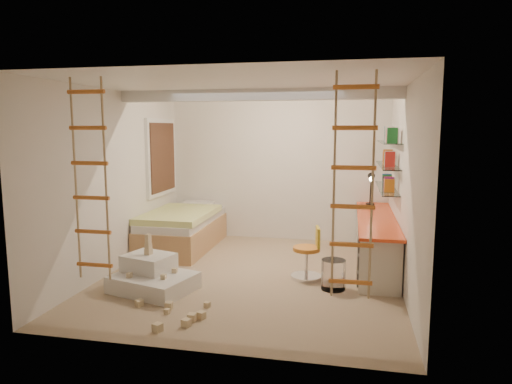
% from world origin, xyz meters
% --- Properties ---
extents(floor, '(4.50, 4.50, 0.00)m').
position_xyz_m(floor, '(0.00, 0.00, 0.00)').
color(floor, '#9E8966').
rests_on(floor, ground).
extents(ceiling_beam, '(4.00, 0.18, 0.16)m').
position_xyz_m(ceiling_beam, '(0.00, 0.30, 2.52)').
color(ceiling_beam, white).
rests_on(ceiling_beam, ceiling).
extents(window_frame, '(0.06, 1.15, 1.35)m').
position_xyz_m(window_frame, '(-1.97, 1.50, 1.55)').
color(window_frame, white).
rests_on(window_frame, wall_left).
extents(window_blind, '(0.02, 1.00, 1.20)m').
position_xyz_m(window_blind, '(-1.93, 1.50, 1.55)').
color(window_blind, '#4C2D1E').
rests_on(window_blind, window_frame).
extents(rope_ladder_left, '(0.41, 0.04, 2.13)m').
position_xyz_m(rope_ladder_left, '(-1.35, -1.75, 1.52)').
color(rope_ladder_left, '#BD6420').
rests_on(rope_ladder_left, ceiling).
extents(rope_ladder_right, '(0.41, 0.04, 2.13)m').
position_xyz_m(rope_ladder_right, '(1.35, -1.75, 1.52)').
color(rope_ladder_right, orange).
rests_on(rope_ladder_right, ceiling).
extents(waste_bin, '(0.31, 0.31, 0.39)m').
position_xyz_m(waste_bin, '(1.14, -0.32, 0.19)').
color(waste_bin, white).
rests_on(waste_bin, floor).
extents(desk, '(0.56, 2.80, 0.75)m').
position_xyz_m(desk, '(1.72, 0.86, 0.40)').
color(desk, '#EF481C').
rests_on(desk, floor).
extents(shelves, '(0.25, 1.80, 0.71)m').
position_xyz_m(shelves, '(1.87, 1.13, 1.50)').
color(shelves, white).
rests_on(shelves, wall_right).
extents(bed, '(1.02, 2.00, 0.69)m').
position_xyz_m(bed, '(-1.48, 1.23, 0.33)').
color(bed, '#AD7F51').
rests_on(bed, floor).
extents(task_lamp, '(0.14, 0.36, 0.57)m').
position_xyz_m(task_lamp, '(1.67, 1.82, 1.14)').
color(task_lamp, black).
rests_on(task_lamp, desk).
extents(swivel_chair, '(0.50, 0.50, 0.72)m').
position_xyz_m(swivel_chair, '(0.78, 0.05, 0.27)').
color(swivel_chair, orange).
rests_on(swivel_chair, floor).
extents(play_platform, '(1.13, 0.98, 0.43)m').
position_xyz_m(play_platform, '(-1.14, -0.79, 0.17)').
color(play_platform, silver).
rests_on(play_platform, floor).
extents(toy_blocks, '(1.18, 1.33, 0.70)m').
position_xyz_m(toy_blocks, '(-0.78, -1.21, 0.20)').
color(toy_blocks, '#CCB284').
rests_on(toy_blocks, floor).
extents(books, '(0.14, 0.70, 0.92)m').
position_xyz_m(books, '(1.87, 1.13, 1.63)').
color(books, orange).
rests_on(books, shelves).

